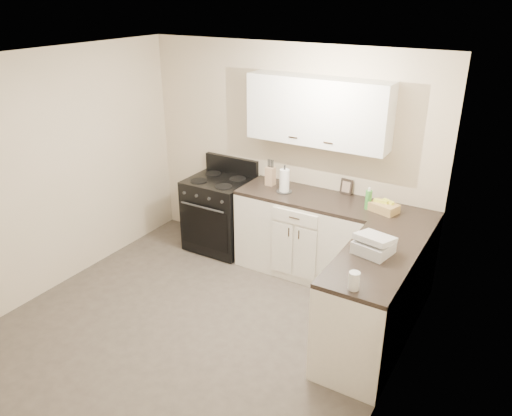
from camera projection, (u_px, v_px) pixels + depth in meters
The scene contains 21 objects.
floor at pixel (198, 327), 4.83m from camera, with size 3.60×3.60×0.00m, color #473F38.
ceiling at pixel (183, 61), 3.82m from camera, with size 3.60×3.60×0.00m, color white.
wall_back at pixel (287, 155), 5.75m from camera, with size 3.60×3.60×0.00m, color beige.
wall_right at pixel (396, 263), 3.49m from camera, with size 3.60×3.60×0.00m, color beige.
wall_left at pixel (53, 174), 5.17m from camera, with size 3.60×3.60×0.00m, color beige.
wall_front at pixel (3, 317), 2.91m from camera, with size 3.60×3.60×0.00m, color beige.
base_cabinets_back at pixel (306, 236), 5.63m from camera, with size 1.55×0.60×0.90m, color silver.
base_cabinets_right at pixel (381, 290), 4.62m from camera, with size 0.60×1.90×0.90m, color silver.
countertop_back at pixel (308, 197), 5.44m from camera, with size 1.55×0.60×0.04m, color black.
countertop_right at pixel (386, 245), 4.43m from camera, with size 0.60×1.90×0.04m, color black.
upper_cabinets at pixel (318, 111), 5.19m from camera, with size 1.55×0.30×0.70m, color white.
stove at pixel (219, 214), 6.16m from camera, with size 0.74×0.63×0.89m, color black.
knife_block at pixel (270, 176), 5.70m from camera, with size 0.10×0.09×0.21m, color tan.
paper_towel at pixel (284, 181), 5.49m from camera, with size 0.11×0.11×0.26m, color white.
soap_bottle at pixel (368, 200), 5.08m from camera, with size 0.07×0.07×0.20m, color green.
picture_frame at pixel (346, 187), 5.45m from camera, with size 0.14×0.02×0.17m, color black.
wicker_basket at pixel (384, 208), 5.03m from camera, with size 0.27×0.18×0.09m, color tan.
countertop_grill at pixel (373, 247), 4.24m from camera, with size 0.29×0.27×0.11m, color silver.
glass_jar at pixel (354, 281), 3.72m from camera, with size 0.09×0.09×0.14m, color silver.
oven_mitt_near at pixel (326, 302), 4.31m from camera, with size 0.02×0.14×0.25m, color black.
oven_mitt_far at pixel (337, 291), 4.54m from camera, with size 0.02×0.16×0.28m, color black.
Camera 1 is at (2.50, -3.11, 3.01)m, focal length 35.00 mm.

